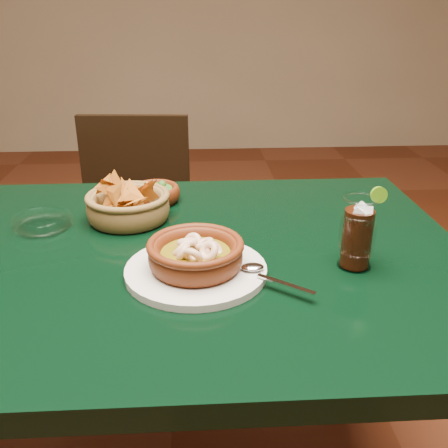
{
  "coord_description": "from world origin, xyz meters",
  "views": [
    {
      "loc": [
        0.09,
        -0.84,
        1.17
      ],
      "look_at": [
        0.14,
        -0.02,
        0.81
      ],
      "focal_mm": 40.0,
      "sensor_mm": 36.0,
      "label": 1
    }
  ],
  "objects": [
    {
      "name": "guacamole_ramekin",
      "position": [
        -0.0,
        0.26,
        0.77
      ],
      "size": [
        0.13,
        0.13,
        0.04
      ],
      "color": "#4C1C0A",
      "rests_on": "dining_table"
    },
    {
      "name": "chip_basket",
      "position": [
        -0.05,
        0.15,
        0.78
      ],
      "size": [
        0.21,
        0.21,
        0.12
      ],
      "color": "olive",
      "rests_on": "dining_table"
    },
    {
      "name": "dining_table",
      "position": [
        0.0,
        0.0,
        0.65
      ],
      "size": [
        1.2,
        0.8,
        0.75
      ],
      "color": "black",
      "rests_on": "ground"
    },
    {
      "name": "shrimp_plate",
      "position": [
        0.09,
        -0.09,
        0.78
      ],
      "size": [
        0.31,
        0.24,
        0.07
      ],
      "color": "silver",
      "rests_on": "dining_table"
    },
    {
      "name": "dining_chair",
      "position": [
        -0.12,
        0.7,
        0.46
      ],
      "size": [
        0.42,
        0.42,
        0.84
      ],
      "color": "black",
      "rests_on": "ground"
    },
    {
      "name": "glass_ashtray",
      "position": [
        -0.23,
        0.12,
        0.76
      ],
      "size": [
        0.13,
        0.13,
        0.03
      ],
      "color": "white",
      "rests_on": "dining_table"
    },
    {
      "name": "cola_drink",
      "position": [
        0.37,
        -0.08,
        0.81
      ],
      "size": [
        0.13,
        0.13,
        0.15
      ],
      "color": "white",
      "rests_on": "dining_table"
    }
  ]
}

